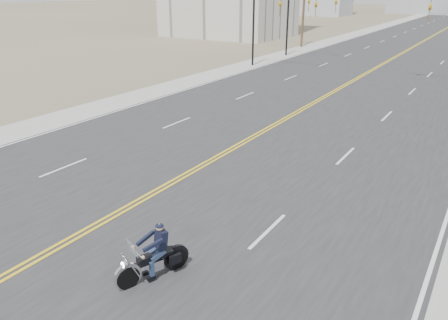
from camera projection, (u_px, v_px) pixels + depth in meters
ground_plane at (65, 244)px, 13.51m from camera, size 400.00×400.00×0.00m
road at (431, 37)px, 68.46m from camera, size 20.00×200.00×0.01m
sidewalk_left at (358, 33)px, 74.17m from camera, size 3.00×200.00×0.01m
traffic_mast_left at (272, 15)px, 41.26m from camera, size 7.10×0.26×7.00m
traffic_mast_far at (302, 11)px, 47.73m from camera, size 6.10×0.26×7.00m
utility_pole_left at (304, 3)px, 55.37m from camera, size 2.20×0.30×10.50m
motorcyclist at (152, 253)px, 11.63m from camera, size 1.57×2.23×1.60m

